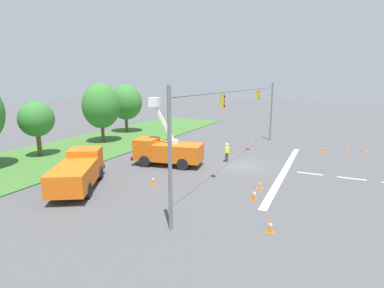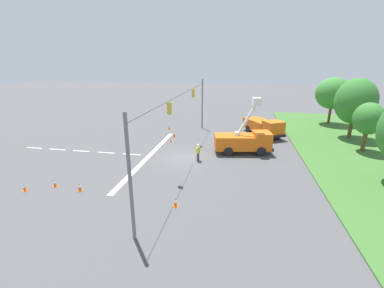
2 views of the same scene
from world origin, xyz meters
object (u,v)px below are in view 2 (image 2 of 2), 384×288
road_worker (198,151)px  traffic_cone_near_bucket (55,183)px  tree_far_west (333,93)px  traffic_cone_foreground_left (169,127)px  traffic_cone_far_left (171,140)px  traffic_cone_mid_right (175,202)px  tree_west (356,101)px  utility_truck_bucket_lift (244,141)px  utility_truck_support_near (263,126)px  traffic_cone_lane_edge_b (25,187)px  traffic_cone_mid_left (230,137)px  traffic_cone_foreground_right (80,187)px  traffic_cone_lane_edge_a (174,134)px  tree_centre (369,119)px

road_worker → traffic_cone_near_bucket: bearing=-53.5°
tree_far_west → traffic_cone_near_bucket: tree_far_west is taller
traffic_cone_foreground_left → traffic_cone_far_left: traffic_cone_foreground_left is taller
tree_far_west → traffic_cone_mid_right: 33.99m
tree_west → utility_truck_bucket_lift: (8.19, -13.56, -3.43)m
traffic_cone_foreground_left → utility_truck_support_near: bearing=86.9°
utility_truck_support_near → traffic_cone_lane_edge_b: (19.75, -19.27, -0.97)m
traffic_cone_mid_left → traffic_cone_foreground_right: bearing=-33.7°
traffic_cone_foreground_left → traffic_cone_lane_edge_a: (3.76, 1.72, 0.05)m
traffic_cone_lane_edge_a → traffic_cone_mid_left: bearing=91.7°
traffic_cone_lane_edge_a → utility_truck_support_near: bearing=104.6°
traffic_cone_mid_left → traffic_cone_far_left: 7.66m
tree_far_west → traffic_cone_near_bucket: (27.29, -28.25, -4.62)m
traffic_cone_mid_left → road_worker: bearing=-19.1°
tree_west → utility_truck_bucket_lift: size_ratio=1.20×
traffic_cone_near_bucket → tree_centre: bearing=116.2°
traffic_cone_lane_edge_b → tree_west: bearing=123.8°
tree_centre → traffic_cone_far_left: 22.12m
tree_centre → road_worker: 18.66m
traffic_cone_foreground_left → traffic_cone_mid_left: bearing=68.7°
traffic_cone_near_bucket → road_worker: bearing=126.5°
utility_truck_support_near → traffic_cone_far_left: size_ratio=11.35×
tree_centre → traffic_cone_lane_edge_b: 33.21m
tree_far_west → traffic_cone_foreground_right: tree_far_west is taller
tree_centre → traffic_cone_foreground_right: size_ratio=8.13×
traffic_cone_mid_left → traffic_cone_far_left: traffic_cone_mid_left is taller
road_worker → traffic_cone_far_left: size_ratio=2.91×
road_worker → traffic_cone_far_left: road_worker is taller
tree_centre → traffic_cone_foreground_right: bearing=-61.1°
utility_truck_support_near → road_worker: bearing=-32.9°
tree_far_west → tree_west: bearing=0.8°
tree_centre → traffic_cone_foreground_right: tree_centre is taller
tree_far_west → tree_west: 8.12m
road_worker → traffic_cone_foreground_right: 11.24m
traffic_cone_foreground_right → tree_far_west: bearing=136.9°
tree_west → road_worker: 21.76m
tree_far_west → traffic_cone_lane_edge_b: (28.33, -30.06, -4.62)m
tree_far_west → traffic_cone_near_bucket: bearing=-46.0°
traffic_cone_mid_right → traffic_cone_near_bucket: traffic_cone_mid_right is taller
utility_truck_support_near → traffic_cone_mid_left: (2.83, -4.29, -0.90)m
tree_west → road_worker: bearing=-57.4°
tree_west → traffic_cone_lane_edge_b: 36.60m
utility_truck_support_near → traffic_cone_lane_edge_a: 12.09m
traffic_cone_foreground_left → road_worker: bearing=27.9°
traffic_cone_far_left → tree_centre: bearing=90.7°
tree_west → traffic_cone_mid_right: size_ratio=11.88×
traffic_cone_lane_edge_b → road_worker: bearing=125.6°
traffic_cone_near_bucket → tree_west: bearing=124.1°
utility_truck_bucket_lift → traffic_cone_far_left: 9.29m
traffic_cone_mid_left → tree_far_west: bearing=127.1°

